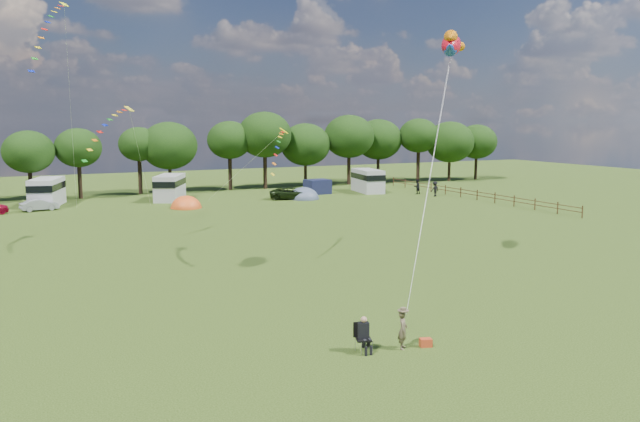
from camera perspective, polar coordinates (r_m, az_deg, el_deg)
name	(u,v)px	position (r m, az deg, el deg)	size (l,w,h in m)	color
ground_plane	(395,319)	(29.28, 6.86, -9.82)	(180.00, 180.00, 0.00)	#1A310A
tree_line	(198,142)	(81.08, -11.06, 6.19)	(102.98, 10.98, 10.27)	black
fence	(469,193)	(75.09, 13.45, 1.64)	(0.12, 33.12, 1.20)	#472D19
car_b	(39,205)	(69.29, -24.28, 0.51)	(1.26, 3.38, 1.19)	gray
car_d	(291,193)	(72.52, -2.64, 1.63)	(2.32, 5.12, 1.40)	black
campervan_b	(47,191)	(72.92, -23.70, 1.68)	(4.15, 6.54, 2.97)	#BDBDC0
campervan_c	(170,187)	(73.62, -13.57, 2.18)	(4.79, 6.46, 2.91)	#B3B3B5
campervan_d	(368,180)	(80.01, 4.38, 2.85)	(3.40, 6.23, 2.90)	#B2B1B3
tent_orange	(186,208)	(66.78, -12.14, 0.29)	(3.27, 3.58, 2.56)	#E9561D
tent_greyblue	(304,199)	(72.94, -1.50, 1.13)	(3.64, 3.99, 2.71)	#455165
awning_navy	(317,187)	(77.85, -0.24, 2.24)	(2.87, 2.33, 1.79)	#171A39
kite_flyer	(403,330)	(25.55, 7.59, -10.72)	(0.57, 0.37, 1.56)	brown
camp_chair	(363,330)	(25.05, 3.96, -10.84)	(0.74, 0.76, 1.46)	#99999E
kite_bag	(426,343)	(26.10, 9.64, -11.77)	(0.48, 0.32, 0.34)	#BB3C1B
fish_kite	(451,44)	(38.59, 11.89, 14.68)	(2.93, 3.25, 1.86)	red
streamer_kite_a	(51,24)	(51.93, -23.41, 15.42)	(3.30, 5.55, 5.74)	#F4F718
streamer_kite_b	(111,124)	(47.00, -18.54, 7.58)	(4.29, 4.76, 3.82)	yellow
streamer_kite_c	(280,143)	(40.65, -3.71, 6.23)	(3.16, 5.05, 2.83)	#D7D400
walker_a	(417,187)	(78.52, 8.85, 2.21)	(0.90, 0.55, 1.85)	black
walker_b	(435,189)	(76.48, 10.47, 2.01)	(1.19, 0.55, 1.84)	black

